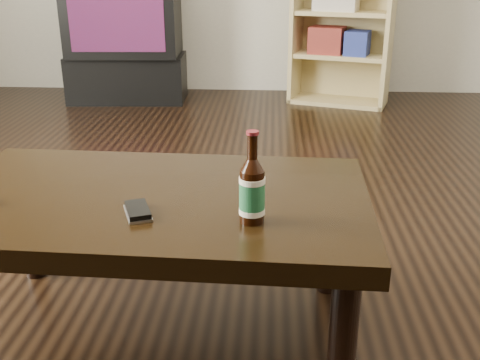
# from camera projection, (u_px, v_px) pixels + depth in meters

# --- Properties ---
(floor) EXTENTS (5.00, 6.00, 0.01)m
(floor) POSITION_uv_depth(u_px,v_px,m) (220.00, 261.00, 2.15)
(floor) COLOR black
(floor) RESTS_ON ground
(tv_stand) EXTENTS (0.94, 0.50, 0.36)m
(tv_stand) POSITION_uv_depth(u_px,v_px,m) (128.00, 78.00, 4.52)
(tv_stand) COLOR black
(tv_stand) RESTS_ON floor
(tv) EXTENTS (0.88, 0.58, 0.64)m
(tv) POSITION_uv_depth(u_px,v_px,m) (123.00, 13.00, 4.34)
(tv) COLOR black
(tv) RESTS_ON tv_stand
(bookshelf) EXTENTS (0.82, 0.55, 1.39)m
(bookshelf) POSITION_uv_depth(u_px,v_px,m) (343.00, 9.00, 4.26)
(bookshelf) COLOR tan
(bookshelf) RESTS_ON floor
(coffee_table) EXTENTS (1.24, 0.75, 0.46)m
(coffee_table) POSITION_uv_depth(u_px,v_px,m) (154.00, 213.00, 1.61)
(coffee_table) COLOR black
(coffee_table) RESTS_ON floor
(beer_bottle) EXTENTS (0.07, 0.07, 0.24)m
(beer_bottle) POSITION_uv_depth(u_px,v_px,m) (252.00, 191.00, 1.39)
(beer_bottle) COLOR black
(beer_bottle) RESTS_ON coffee_table
(phone) EXTENTS (0.10, 0.13, 0.02)m
(phone) POSITION_uv_depth(u_px,v_px,m) (138.00, 211.00, 1.46)
(phone) COLOR #B3B2B4
(phone) RESTS_ON coffee_table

